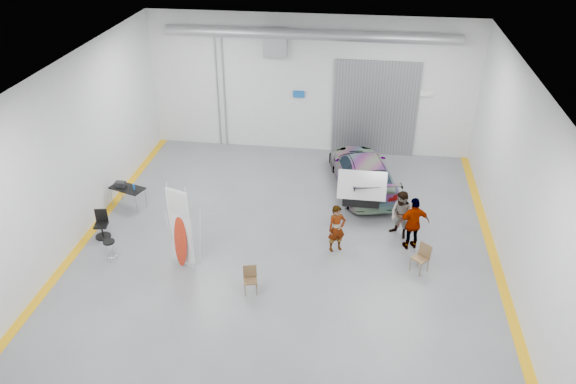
# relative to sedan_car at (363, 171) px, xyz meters

# --- Properties ---
(ground) EXTENTS (16.00, 16.00, 0.00)m
(ground) POSITION_rel_sedan_car_xyz_m (-2.44, -4.72, -0.73)
(ground) COLOR slate
(ground) RESTS_ON ground
(room_shell) EXTENTS (14.02, 16.18, 6.01)m
(room_shell) POSITION_rel_sedan_car_xyz_m (-2.20, -2.50, 3.35)
(room_shell) COLOR silver
(room_shell) RESTS_ON ground
(sedan_car) EXTENTS (3.17, 5.39, 1.46)m
(sedan_car) POSITION_rel_sedan_car_xyz_m (0.00, 0.00, 0.00)
(sedan_car) COLOR silver
(sedan_car) RESTS_ON ground
(person_a) EXTENTS (0.72, 0.64, 1.67)m
(person_a) POSITION_rel_sedan_car_xyz_m (-0.75, -4.37, 0.10)
(person_a) COLOR #977752
(person_a) RESTS_ON ground
(person_b) EXTENTS (1.06, 1.04, 1.73)m
(person_b) POSITION_rel_sedan_car_xyz_m (1.37, -3.27, 0.13)
(person_b) COLOR slate
(person_b) RESTS_ON ground
(person_c) EXTENTS (1.19, 0.80, 1.90)m
(person_c) POSITION_rel_sedan_car_xyz_m (1.73, -3.90, 0.22)
(person_c) COLOR #A35736
(person_c) RESTS_ON ground
(surfboard_display) EXTENTS (0.78, 0.41, 2.90)m
(surfboard_display) POSITION_rel_sedan_car_xyz_m (-5.46, -5.86, 0.44)
(surfboard_display) COLOR white
(surfboard_display) RESTS_ON ground
(folding_chair_near) EXTENTS (0.49, 0.51, 0.85)m
(folding_chair_near) POSITION_rel_sedan_car_xyz_m (-3.13, -6.89, -0.47)
(folding_chair_near) COLOR brown
(folding_chair_near) RESTS_ON ground
(folding_chair_far) EXTENTS (0.62, 0.69, 0.94)m
(folding_chair_far) POSITION_rel_sedan_car_xyz_m (1.92, -5.16, -0.44)
(folding_chair_far) COLOR brown
(folding_chair_far) RESTS_ON ground
(shop_stool) EXTENTS (0.39, 0.39, 0.77)m
(shop_stool) POSITION_rel_sedan_car_xyz_m (-7.88, -5.99, -0.35)
(shop_stool) COLOR black
(shop_stool) RESTS_ON ground
(work_table) EXTENTS (1.41, 1.01, 1.04)m
(work_table) POSITION_rel_sedan_car_xyz_m (-8.67, -2.66, 0.07)
(work_table) COLOR #92959A
(work_table) RESTS_ON ground
(office_chair) EXTENTS (0.53, 0.53, 0.99)m
(office_chair) POSITION_rel_sedan_car_xyz_m (-8.73, -4.68, -0.30)
(office_chair) COLOR black
(office_chair) RESTS_ON ground
(trunk_lid) EXTENTS (1.71, 1.04, 0.04)m
(trunk_lid) POSITION_rel_sedan_car_xyz_m (0.00, -2.27, 0.75)
(trunk_lid) COLOR silver
(trunk_lid) RESTS_ON sedan_car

